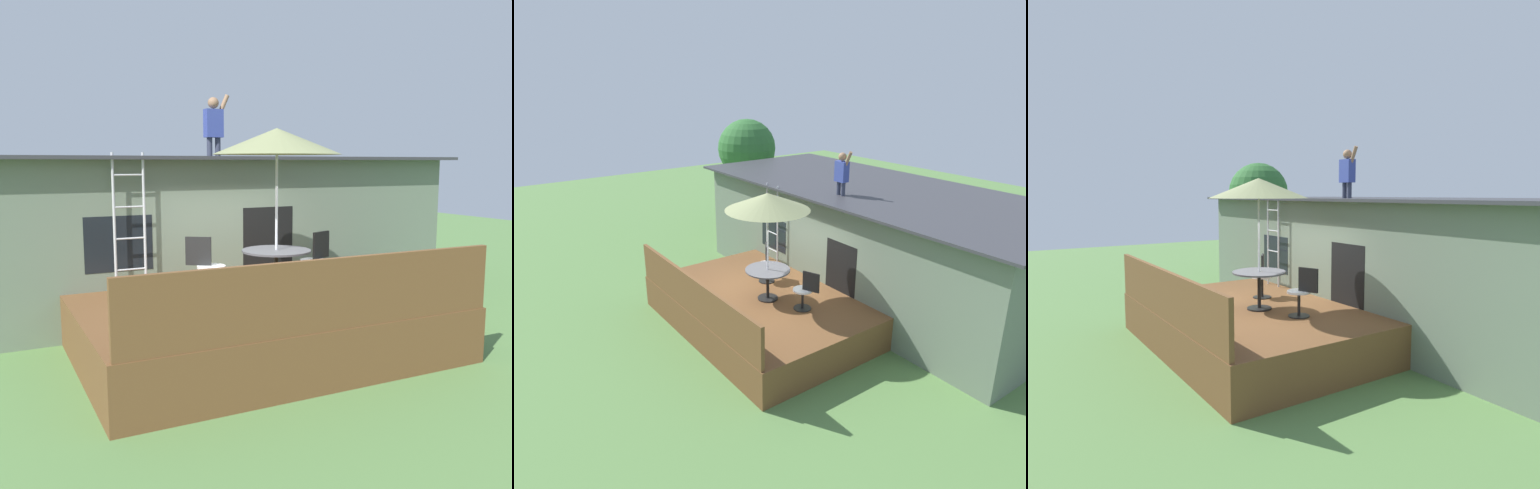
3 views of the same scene
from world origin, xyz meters
The scene contains 11 objects.
ground_plane centered at (0.00, 0.00, 0.00)m, with size 40.00×40.00×0.00m, color #567F42.
house centered at (0.00, 3.60, 1.48)m, with size 10.50×4.50×2.95m.
deck centered at (0.00, 0.00, 0.40)m, with size 5.32×3.74×0.80m, color brown.
deck_railing centered at (0.00, -1.82, 1.25)m, with size 5.22×0.08×0.90m, color brown.
patio_table centered at (0.27, -0.03, 1.39)m, with size 1.04×1.04×0.74m.
patio_umbrella centered at (0.27, -0.03, 3.15)m, with size 1.90×1.90×2.54m.
step_ladder centered at (-1.58, 1.44, 1.90)m, with size 0.52×0.04×2.20m.
person_figure centered at (0.20, 2.24, 3.56)m, with size 0.47×0.20×1.11m.
patio_chair_left centered at (-0.62, 0.56, 1.26)m, with size 0.56×0.46×0.92m.
patio_chair_right centered at (1.20, 0.33, 1.26)m, with size 0.60×0.44×0.92m.
backyard_tree centered at (-6.91, 4.13, 3.05)m, with size 2.19×2.19×4.18m.
Camera 3 is at (7.85, -4.45, 3.03)m, focal length 32.12 mm.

